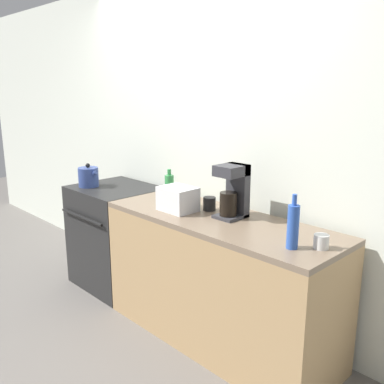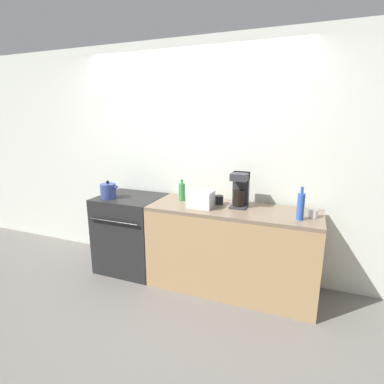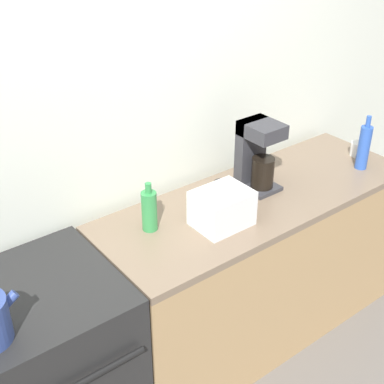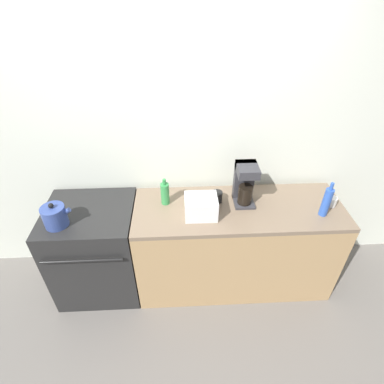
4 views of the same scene
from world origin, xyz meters
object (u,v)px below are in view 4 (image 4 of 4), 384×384
at_px(bottle_green, 165,193).
at_px(bottle_blue, 326,202).
at_px(stove, 97,249).
at_px(cup_white, 331,201).
at_px(cup_black, 217,197).
at_px(kettle, 55,216).
at_px(toaster, 201,207).
at_px(coffee_maker, 245,183).

bearing_deg(bottle_green, bottle_blue, -9.48).
relative_size(stove, cup_white, 10.95).
height_order(stove, cup_black, cup_black).
distance_m(kettle, bottle_blue, 2.04).
bearing_deg(stove, bottle_blue, -3.96).
xyz_separation_m(kettle, bottle_green, (0.80, 0.22, 0.01)).
distance_m(toaster, cup_white, 1.07).
height_order(stove, bottle_blue, bottle_blue).
bearing_deg(cup_black, toaster, -131.17).
bearing_deg(stove, cup_white, -0.59).
bearing_deg(toaster, kettle, -176.99).
height_order(stove, toaster, toaster).
xyz_separation_m(bottle_blue, bottle_green, (-1.23, 0.21, -0.03)).
height_order(stove, bottle_green, bottle_green).
xyz_separation_m(stove, cup_black, (1.05, 0.08, 0.48)).
bearing_deg(coffee_maker, cup_black, 179.23).
relative_size(kettle, cup_white, 2.68).
relative_size(bottle_blue, bottle_green, 1.28).
bearing_deg(coffee_maker, bottle_green, 179.85).
bearing_deg(toaster, cup_black, 48.83).
relative_size(kettle, coffee_maker, 0.62).
xyz_separation_m(toaster, bottle_green, (-0.28, 0.16, 0.01)).
distance_m(coffee_maker, cup_black, 0.26).
bearing_deg(cup_white, cup_black, 173.88).
relative_size(kettle, cup_black, 2.33).
distance_m(bottle_blue, bottle_green, 1.25).
bearing_deg(kettle, cup_black, 10.27).
relative_size(toaster, cup_black, 2.65).
height_order(coffee_maker, cup_white, coffee_maker).
distance_m(coffee_maker, bottle_blue, 0.63).
distance_m(coffee_maker, bottle_green, 0.64).
height_order(stove, cup_white, cup_white).
bearing_deg(stove, bottle_green, 7.05).
bearing_deg(toaster, bottle_green, 149.37).
distance_m(cup_white, cup_black, 0.92).
distance_m(stove, bottle_blue, 1.94).
xyz_separation_m(stove, kettle, (-0.18, -0.14, 0.52)).
height_order(coffee_maker, bottle_green, coffee_maker).
bearing_deg(stove, coffee_maker, 3.42).
bearing_deg(kettle, toaster, 3.01).
xyz_separation_m(toaster, bottle_blue, (0.95, -0.04, 0.04)).
height_order(toaster, coffee_maker, coffee_maker).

